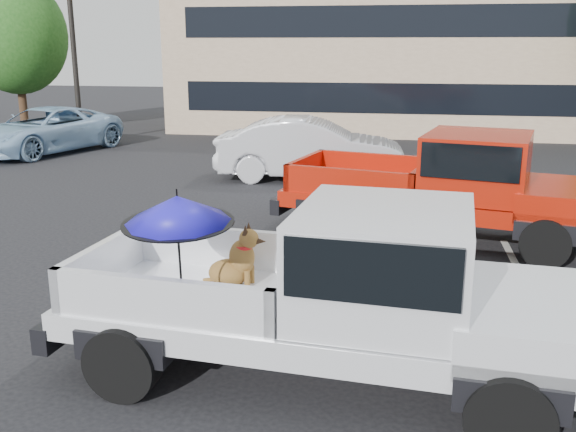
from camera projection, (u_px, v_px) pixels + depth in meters
name	position (u px, v px, depth m)	size (l,w,h in m)	color
ground	(299.00, 338.00, 7.68)	(90.00, 90.00, 0.00)	black
stripe_left	(131.00, 268.00, 10.08)	(0.12, 5.00, 0.01)	silver
stripe_right	(530.00, 292.00, 9.08)	(0.12, 5.00, 0.01)	silver
motel_building	(426.00, 49.00, 26.49)	(20.40, 8.40, 6.30)	tan
motel_sign	(70.00, 6.00, 21.46)	(1.60, 0.22, 6.00)	black
tree_left	(16.00, 36.00, 25.22)	(3.96, 3.96, 6.02)	#332114
tree_back	(517.00, 21.00, 28.38)	(4.68, 4.68, 7.11)	#332114
silver_pickup	(358.00, 287.00, 6.41)	(5.84, 2.50, 2.06)	black
red_pickup	(465.00, 183.00, 11.23)	(6.16, 3.29, 1.93)	black
silver_sedan	(311.00, 149.00, 16.53)	(1.68, 4.82, 1.59)	silver
blue_suv	(44.00, 130.00, 20.68)	(2.40, 5.20, 1.44)	#8DB3D2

